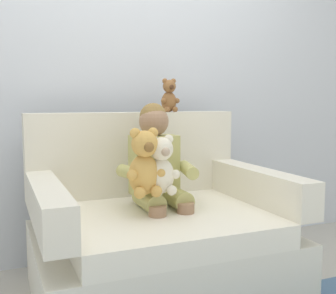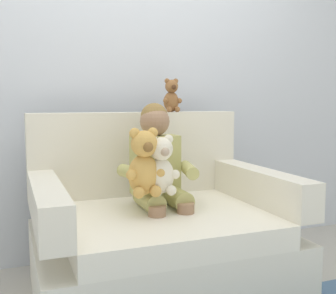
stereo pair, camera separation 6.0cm
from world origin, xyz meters
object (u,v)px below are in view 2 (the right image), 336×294
Objects in this scene: seated_child at (159,169)px; plush_honey at (144,164)px; plush_brown_on_backrest at (172,96)px; plush_cream at (161,167)px; armchair at (158,237)px.

seated_child is 0.23m from plush_honey.
plush_cream is at bearing -114.70° from plush_brown_on_backrest.
plush_brown_on_backrest is at bearing 66.89° from seated_child.
plush_cream is 0.09m from plush_honey.
armchair reaches higher than plush_cream.
armchair is 0.91m from plush_brown_on_backrest.
plush_brown_on_backrest is at bearing 56.09° from plush_honey.
plush_honey is (-0.09, 0.00, 0.02)m from plush_cream.
armchair is 0.38m from seated_child.
armchair is at bearing 47.05° from plush_honey.
plush_brown_on_backrest is at bearing 58.94° from armchair.
seated_child is 0.19m from plush_cream.
armchair is 0.44m from plush_cream.
plush_cream is at bearing -97.68° from seated_child.
seated_child reaches higher than plush_honey.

